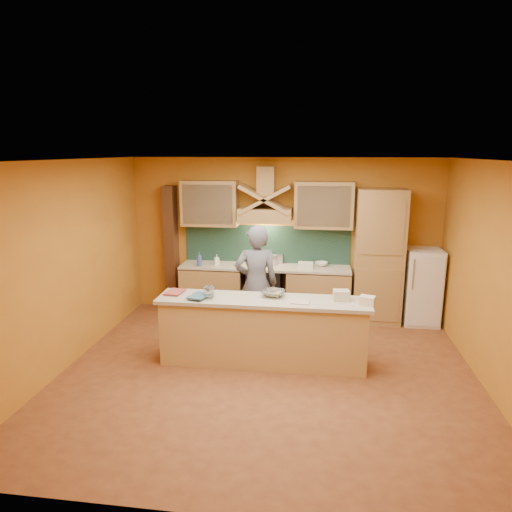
# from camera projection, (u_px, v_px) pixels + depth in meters

# --- Properties ---
(floor) EXTENTS (5.50, 5.00, 0.01)m
(floor) POSITION_uv_depth(u_px,v_px,m) (267.00, 373.00, 6.12)
(floor) COLOR brown
(floor) RESTS_ON ground
(ceiling) EXTENTS (5.50, 5.00, 0.01)m
(ceiling) POSITION_uv_depth(u_px,v_px,m) (269.00, 160.00, 5.48)
(ceiling) COLOR white
(ceiling) RESTS_ON wall_back
(wall_back) EXTENTS (5.50, 0.02, 2.80)m
(wall_back) POSITION_uv_depth(u_px,v_px,m) (283.00, 237.00, 8.21)
(wall_back) COLOR #BD7925
(wall_back) RESTS_ON floor
(wall_front) EXTENTS (5.50, 0.02, 2.80)m
(wall_front) POSITION_uv_depth(u_px,v_px,m) (231.00, 359.00, 3.39)
(wall_front) COLOR #BD7925
(wall_front) RESTS_ON floor
(wall_left) EXTENTS (0.02, 5.00, 2.80)m
(wall_left) POSITION_uv_depth(u_px,v_px,m) (66.00, 265.00, 6.16)
(wall_left) COLOR #BD7925
(wall_left) RESTS_ON floor
(wall_right) EXTENTS (0.02, 5.00, 2.80)m
(wall_right) POSITION_uv_depth(u_px,v_px,m) (497.00, 281.00, 5.44)
(wall_right) COLOR #BD7925
(wall_right) RESTS_ON floor
(base_cabinet_left) EXTENTS (1.10, 0.60, 0.86)m
(base_cabinet_left) POSITION_uv_depth(u_px,v_px,m) (213.00, 290.00, 8.31)
(base_cabinet_left) COLOR #AA854E
(base_cabinet_left) RESTS_ON floor
(base_cabinet_right) EXTENTS (1.10, 0.60, 0.86)m
(base_cabinet_right) POSITION_uv_depth(u_px,v_px,m) (318.00, 295.00, 8.06)
(base_cabinet_right) COLOR #AA854E
(base_cabinet_right) RESTS_ON floor
(counter_top) EXTENTS (3.00, 0.62, 0.04)m
(counter_top) POSITION_uv_depth(u_px,v_px,m) (265.00, 267.00, 8.07)
(counter_top) COLOR #BAB09D
(counter_top) RESTS_ON base_cabinet_left
(stove) EXTENTS (0.60, 0.58, 0.90)m
(stove) POSITION_uv_depth(u_px,v_px,m) (265.00, 291.00, 8.18)
(stove) COLOR black
(stove) RESTS_ON floor
(backsplash) EXTENTS (3.00, 0.03, 0.70)m
(backsplash) POSITION_uv_depth(u_px,v_px,m) (267.00, 244.00, 8.27)
(backsplash) COLOR #18362E
(backsplash) RESTS_ON wall_back
(range_hood) EXTENTS (0.92, 0.50, 0.24)m
(range_hood) POSITION_uv_depth(u_px,v_px,m) (265.00, 215.00, 7.92)
(range_hood) COLOR #AA854E
(range_hood) RESTS_ON wall_back
(hood_chimney) EXTENTS (0.30, 0.30, 0.50)m
(hood_chimney) POSITION_uv_depth(u_px,v_px,m) (266.00, 181.00, 7.88)
(hood_chimney) COLOR #AA854E
(hood_chimney) RESTS_ON wall_back
(upper_cabinet_left) EXTENTS (1.00, 0.35, 0.80)m
(upper_cabinet_left) POSITION_uv_depth(u_px,v_px,m) (210.00, 203.00, 8.08)
(upper_cabinet_left) COLOR #AA854E
(upper_cabinet_left) RESTS_ON wall_back
(upper_cabinet_right) EXTENTS (1.00, 0.35, 0.80)m
(upper_cabinet_right) POSITION_uv_depth(u_px,v_px,m) (324.00, 205.00, 7.82)
(upper_cabinet_right) COLOR #AA854E
(upper_cabinet_right) RESTS_ON wall_back
(pantry_column) EXTENTS (0.80, 0.60, 2.30)m
(pantry_column) POSITION_uv_depth(u_px,v_px,m) (378.00, 257.00, 7.76)
(pantry_column) COLOR #AA854E
(pantry_column) RESTS_ON floor
(fridge) EXTENTS (0.58, 0.60, 1.30)m
(fridge) POSITION_uv_depth(u_px,v_px,m) (422.00, 286.00, 7.78)
(fridge) COLOR white
(fridge) RESTS_ON floor
(trim_column_left) EXTENTS (0.20, 0.30, 2.30)m
(trim_column_left) POSITION_uv_depth(u_px,v_px,m) (171.00, 249.00, 8.39)
(trim_column_left) COLOR #472816
(trim_column_left) RESTS_ON floor
(island_body) EXTENTS (2.80, 0.55, 0.88)m
(island_body) POSITION_uv_depth(u_px,v_px,m) (263.00, 333.00, 6.32)
(island_body) COLOR tan
(island_body) RESTS_ON floor
(island_top) EXTENTS (2.90, 0.62, 0.05)m
(island_top) POSITION_uv_depth(u_px,v_px,m) (263.00, 300.00, 6.21)
(island_top) COLOR #BAB09D
(island_top) RESTS_ON island_body
(person) EXTENTS (0.75, 0.57, 1.83)m
(person) POSITION_uv_depth(u_px,v_px,m) (256.00, 284.00, 7.00)
(person) COLOR slate
(person) RESTS_ON floor
(pot_large) EXTENTS (0.27, 0.27, 0.17)m
(pot_large) POSITION_uv_depth(u_px,v_px,m) (262.00, 262.00, 8.08)
(pot_large) COLOR #B0B0B7
(pot_large) RESTS_ON stove
(pot_small) EXTENTS (0.28, 0.28, 0.16)m
(pot_small) POSITION_uv_depth(u_px,v_px,m) (271.00, 261.00, 8.17)
(pot_small) COLOR silver
(pot_small) RESTS_ON stove
(soap_bottle_a) EXTENTS (0.11, 0.11, 0.18)m
(soap_bottle_a) POSITION_uv_depth(u_px,v_px,m) (217.00, 259.00, 8.16)
(soap_bottle_a) COLOR white
(soap_bottle_a) RESTS_ON counter_top
(soap_bottle_b) EXTENTS (0.12, 0.12, 0.25)m
(soap_bottle_b) POSITION_uv_depth(u_px,v_px,m) (199.00, 259.00, 8.03)
(soap_bottle_b) COLOR #38539A
(soap_bottle_b) RESTS_ON counter_top
(bowl_back) EXTENTS (0.29, 0.29, 0.07)m
(bowl_back) POSITION_uv_depth(u_px,v_px,m) (321.00, 264.00, 8.06)
(bowl_back) COLOR silver
(bowl_back) RESTS_ON counter_top
(dish_rack) EXTENTS (0.26, 0.21, 0.09)m
(dish_rack) POSITION_uv_depth(u_px,v_px,m) (306.00, 265.00, 7.94)
(dish_rack) COLOR white
(dish_rack) RESTS_ON counter_top
(book_lower) EXTENTS (0.26, 0.33, 0.03)m
(book_lower) POSITION_uv_depth(u_px,v_px,m) (167.00, 292.00, 6.47)
(book_lower) COLOR #AC413D
(book_lower) RESTS_ON island_top
(book_upper) EXTENTS (0.31, 0.37, 0.02)m
(book_upper) POSITION_uv_depth(u_px,v_px,m) (192.00, 295.00, 6.26)
(book_upper) COLOR #39647E
(book_upper) RESTS_ON island_top
(jar_large) EXTENTS (0.18, 0.18, 0.17)m
(jar_large) POSITION_uv_depth(u_px,v_px,m) (208.00, 293.00, 6.19)
(jar_large) COLOR white
(jar_large) RESTS_ON island_top
(jar_small) EXTENTS (0.13, 0.13, 0.14)m
(jar_small) POSITION_uv_depth(u_px,v_px,m) (210.00, 292.00, 6.28)
(jar_small) COLOR silver
(jar_small) RESTS_ON island_top
(kitchen_scale) EXTENTS (0.13, 0.13, 0.09)m
(kitchen_scale) POSITION_uv_depth(u_px,v_px,m) (272.00, 293.00, 6.29)
(kitchen_scale) COLOR white
(kitchen_scale) RESTS_ON island_top
(mixing_bowl) EXTENTS (0.35, 0.35, 0.08)m
(mixing_bowl) POSITION_uv_depth(u_px,v_px,m) (273.00, 293.00, 6.31)
(mixing_bowl) COLOR white
(mixing_bowl) RESTS_ON island_top
(cloth) EXTENTS (0.26, 0.21, 0.02)m
(cloth) POSITION_uv_depth(u_px,v_px,m) (300.00, 302.00, 6.04)
(cloth) COLOR beige
(cloth) RESTS_ON island_top
(grocery_bag_a) EXTENTS (0.22, 0.18, 0.14)m
(grocery_bag_a) POSITION_uv_depth(u_px,v_px,m) (341.00, 295.00, 6.14)
(grocery_bag_a) COLOR beige
(grocery_bag_a) RESTS_ON island_top
(grocery_bag_b) EXTENTS (0.23, 0.20, 0.12)m
(grocery_bag_b) POSITION_uv_depth(u_px,v_px,m) (367.00, 301.00, 5.95)
(grocery_bag_b) COLOR beige
(grocery_bag_b) RESTS_ON island_top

